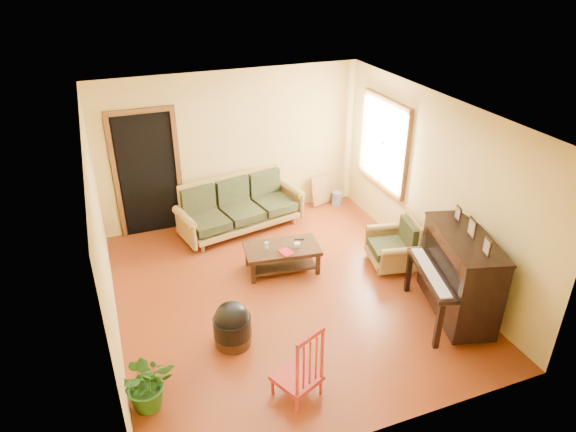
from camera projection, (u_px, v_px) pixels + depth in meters
name	position (u px, v px, depth m)	size (l,w,h in m)	color
floor	(285.00, 293.00, 7.22)	(5.00, 5.00, 0.00)	#60220C
doorway	(148.00, 175.00, 8.33)	(1.08, 0.16, 2.05)	black
window	(384.00, 143.00, 8.29)	(0.12, 1.36, 1.46)	white
sofa	(241.00, 206.00, 8.62)	(2.09, 0.88, 0.90)	olive
coffee_table	(282.00, 258.00, 7.65)	(1.09, 0.60, 0.40)	black
armchair	(392.00, 243.00, 7.68)	(0.73, 0.76, 0.76)	olive
piano	(459.00, 277.00, 6.52)	(0.80, 1.36, 1.20)	black
footstool	(232.00, 329.00, 6.20)	(0.46, 0.46, 0.44)	black
red_chair	(297.00, 361.00, 5.39)	(0.43, 0.47, 0.93)	maroon
leaning_frame	(322.00, 190.00, 9.56)	(0.44, 0.10, 0.59)	#C18740
ceramic_crock	(337.00, 198.00, 9.64)	(0.19, 0.19, 0.24)	#2F428F
potted_plant	(147.00, 382.00, 5.31)	(0.59, 0.51, 0.65)	#275E1A
book	(281.00, 254.00, 7.36)	(0.16, 0.22, 0.02)	maroon
candle	(267.00, 246.00, 7.48)	(0.06, 0.06, 0.11)	silver
glass_jar	(297.00, 245.00, 7.55)	(0.09, 0.09, 0.06)	silver
remote	(299.00, 239.00, 7.74)	(0.15, 0.04, 0.01)	black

